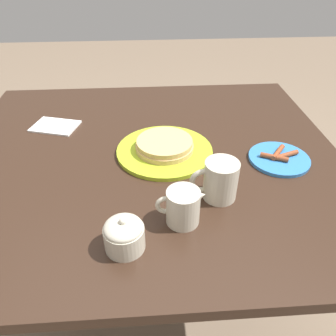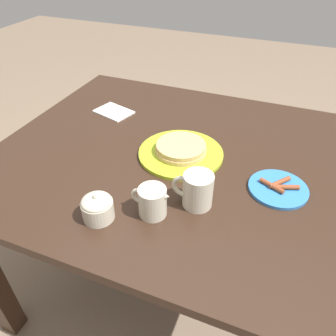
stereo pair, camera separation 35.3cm
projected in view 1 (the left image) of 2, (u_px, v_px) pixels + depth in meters
ground_plane at (154, 296)px, 1.39m from camera, size 8.00×8.00×0.00m
dining_table at (149, 184)px, 1.03m from camera, size 1.14×1.01×0.73m
pancake_plate at (165, 148)px, 0.96m from camera, size 0.28×0.28×0.04m
side_plate_bacon at (279, 158)px, 0.93m from camera, size 0.17×0.17×0.02m
coffee_mug at (219, 180)px, 0.78m from camera, size 0.12×0.08×0.10m
creamer_pitcher at (183, 206)px, 0.71m from camera, size 0.11×0.07×0.09m
sugar_bowl at (124, 234)px, 0.66m from camera, size 0.08×0.08×0.08m
napkin at (55, 126)px, 1.09m from camera, size 0.17×0.14×0.01m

